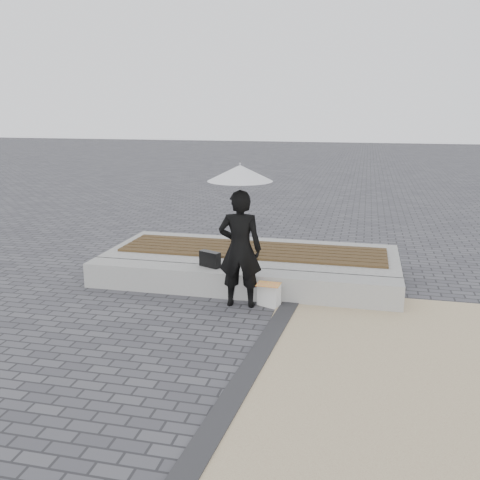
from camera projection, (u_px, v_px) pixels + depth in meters
name	position (u px, v px, depth m)	size (l,w,h in m)	color
ground	(207.00, 336.00, 6.84)	(80.00, 80.00, 0.00)	#4A4A4E
edging_band	(257.00, 359.00, 6.20)	(0.25, 5.20, 0.04)	#2B2B2D
seating_ledge	(237.00, 283.00, 8.31)	(5.00, 0.45, 0.40)	#989893
timber_platform	(253.00, 262.00, 9.44)	(5.00, 2.00, 0.40)	#ABABA5
timber_decking	(253.00, 250.00, 9.39)	(4.60, 1.20, 0.04)	#503A1F
woman	(240.00, 249.00, 7.71)	(0.63, 0.41, 1.73)	black
parasol	(240.00, 173.00, 7.45)	(0.92, 0.92, 1.18)	silver
handbag	(210.00, 259.00, 8.43)	(0.35, 0.12, 0.25)	black
canvas_tote	(269.00, 295.00, 7.85)	(0.33, 0.14, 0.35)	silver
magazine	(268.00, 284.00, 7.76)	(0.34, 0.25, 0.01)	red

